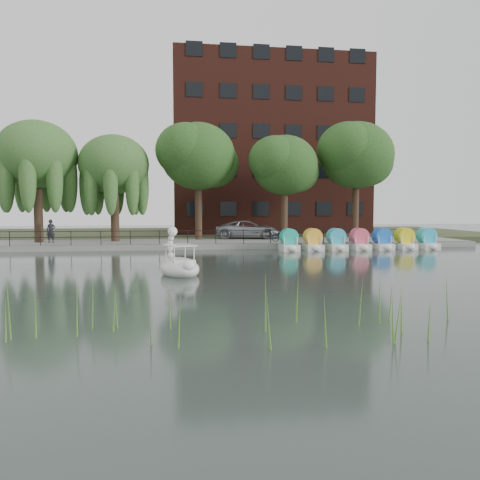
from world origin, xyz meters
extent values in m
plane|color=#424F4B|center=(0.00, 0.00, 0.00)|extent=(120.00, 120.00, 0.00)
cube|color=gray|center=(0.00, 16.00, 0.20)|extent=(40.00, 6.00, 0.40)
cube|color=gray|center=(0.00, 13.05, 0.20)|extent=(40.00, 0.25, 0.40)
cube|color=#47512D|center=(0.00, 30.00, 0.18)|extent=(60.00, 22.00, 0.36)
cylinder|color=black|center=(0.00, 13.25, 1.35)|extent=(32.00, 0.04, 0.04)
cylinder|color=black|center=(0.00, 13.25, 0.95)|extent=(32.00, 0.04, 0.04)
cylinder|color=black|center=(0.00, 13.25, 0.90)|extent=(0.05, 0.05, 1.00)
cube|color=#4C1E16|center=(7.00, 30.00, 9.36)|extent=(20.00, 10.00, 18.00)
cylinder|color=#473323|center=(-13.00, 16.50, 2.50)|extent=(0.60, 0.60, 4.20)
ellipsoid|color=#4F7C39|center=(-13.00, 16.50, 6.91)|extent=(5.88, 5.88, 5.00)
cylinder|color=#473323|center=(-7.50, 17.00, 2.30)|extent=(0.60, 0.60, 3.80)
ellipsoid|color=#4F7C39|center=(-7.50, 17.00, 6.29)|extent=(5.32, 5.32, 4.52)
cylinder|color=#473323|center=(-1.00, 18.00, 2.65)|extent=(0.60, 0.60, 4.50)
ellipsoid|color=#396325|center=(-1.00, 18.00, 7.10)|extent=(6.00, 6.00, 5.10)
cylinder|color=#473323|center=(6.00, 17.50, 2.42)|extent=(0.60, 0.60, 4.05)
ellipsoid|color=#396325|center=(6.00, 17.50, 6.43)|extent=(5.40, 5.40, 4.59)
cylinder|color=#473323|center=(12.50, 18.50, 2.76)|extent=(0.60, 0.60, 4.72)
ellipsoid|color=#396325|center=(12.50, 18.50, 7.44)|extent=(6.30, 6.30, 5.36)
imported|color=gray|center=(3.19, 18.46, 1.27)|extent=(3.89, 6.62, 1.73)
imported|color=gray|center=(5.19, 14.47, 0.90)|extent=(1.26, 1.81, 1.00)
imported|color=black|center=(-11.93, 15.67, 1.39)|extent=(0.73, 0.50, 1.98)
ellipsoid|color=white|center=(-2.66, 0.75, 0.28)|extent=(2.38, 2.90, 0.56)
cube|color=white|center=(-2.62, 0.67, 0.56)|extent=(1.35, 1.41, 0.28)
cube|color=white|center=(-2.64, 0.71, 1.32)|extent=(1.53, 1.59, 0.06)
ellipsoid|color=white|center=(-2.27, -0.24, 0.51)|extent=(0.71, 0.64, 0.52)
sphere|color=white|center=(-2.96, 1.53, 1.90)|extent=(0.44, 0.44, 0.44)
cone|color=black|center=(-3.07, 1.80, 1.87)|extent=(0.26, 0.29, 0.19)
cylinder|color=yellow|center=(-3.02, 1.68, 1.88)|extent=(0.26, 0.17, 0.24)
cube|color=white|center=(4.95, 11.42, 0.22)|extent=(1.15, 1.70, 0.44)
cylinder|color=#1EB99C|center=(4.95, 11.52, 0.95)|extent=(0.90, 1.20, 0.90)
cube|color=white|center=(6.65, 11.42, 0.22)|extent=(1.15, 1.70, 0.44)
cylinder|color=yellow|center=(6.65, 11.52, 0.95)|extent=(0.90, 1.20, 0.90)
cube|color=white|center=(8.35, 11.42, 0.22)|extent=(1.15, 1.70, 0.44)
cylinder|color=#33ACD2|center=(8.35, 11.52, 0.95)|extent=(0.90, 1.20, 0.90)
cube|color=white|center=(10.05, 11.42, 0.22)|extent=(1.15, 1.70, 0.44)
cylinder|color=#EA516F|center=(10.05, 11.52, 0.95)|extent=(0.90, 1.20, 0.90)
cube|color=white|center=(11.75, 11.42, 0.22)|extent=(1.15, 1.70, 0.44)
cylinder|color=blue|center=(11.75, 11.52, 0.95)|extent=(0.90, 1.20, 0.90)
cube|color=white|center=(13.45, 11.42, 0.22)|extent=(1.15, 1.70, 0.44)
cylinder|color=yellow|center=(13.45, 11.52, 0.95)|extent=(0.90, 1.20, 0.90)
cube|color=white|center=(15.15, 11.42, 0.22)|extent=(1.15, 1.70, 0.44)
cylinder|color=#30B8DB|center=(15.15, 11.52, 0.95)|extent=(0.90, 1.20, 0.90)
camera|label=1|loc=(-2.76, -20.10, 3.00)|focal=35.00mm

